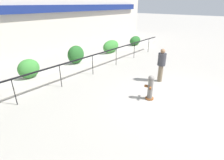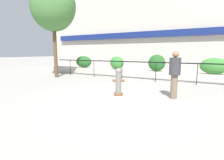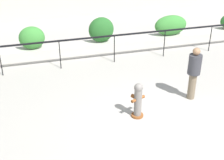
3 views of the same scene
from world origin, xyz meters
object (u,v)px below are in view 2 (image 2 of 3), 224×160
at_px(hedge_bush_3, 215,66).
at_px(pedestrian, 175,72).
at_px(hedge_bush_1, 117,63).
at_px(fire_hydrant, 118,81).
at_px(street_tree, 53,7).
at_px(hedge_bush_2, 157,63).
at_px(hedge_bush_0, 84,62).

height_order(hedge_bush_3, pedestrian, pedestrian).
relative_size(hedge_bush_3, pedestrian, 0.86).
bearing_deg(hedge_bush_1, fire_hydrant, -62.19).
distance_m(fire_hydrant, street_tree, 7.74).
bearing_deg(hedge_bush_3, hedge_bush_2, 180.00).
xyz_separation_m(hedge_bush_0, fire_hydrant, (5.57, -4.98, -0.40)).
xyz_separation_m(hedge_bush_2, fire_hydrant, (-0.20, -4.98, -0.47)).
relative_size(hedge_bush_2, fire_hydrant, 0.98).
xyz_separation_m(hedge_bush_1, fire_hydrant, (2.63, -4.98, -0.40)).
bearing_deg(street_tree, fire_hydrant, -22.97).
bearing_deg(hedge_bush_1, hedge_bush_0, 180.00).
xyz_separation_m(hedge_bush_1, hedge_bush_2, (2.83, 0.00, 0.07)).
bearing_deg(hedge_bush_1, hedge_bush_3, 0.00).
xyz_separation_m(fire_hydrant, street_tree, (-6.06, 2.57, 4.07)).
bearing_deg(street_tree, hedge_bush_0, 78.47).
bearing_deg(hedge_bush_3, fire_hydrant, -124.06).
relative_size(hedge_bush_0, hedge_bush_3, 0.93).
distance_m(fire_hydrant, pedestrian, 2.11).
relative_size(hedge_bush_0, street_tree, 0.22).
height_order(hedge_bush_3, fire_hydrant, hedge_bush_3).
bearing_deg(street_tree, hedge_bush_1, 35.05).
bearing_deg(hedge_bush_3, pedestrian, -106.87).
bearing_deg(hedge_bush_1, hedge_bush_2, 0.00).
distance_m(hedge_bush_0, pedestrian, 8.81).
bearing_deg(street_tree, hedge_bush_3, 14.34).
distance_m(hedge_bush_2, hedge_bush_3, 3.17).
bearing_deg(hedge_bush_1, street_tree, -144.95).
relative_size(hedge_bush_1, hedge_bush_3, 0.68).
height_order(fire_hydrant, street_tree, street_tree).
bearing_deg(hedge_bush_2, hedge_bush_0, 180.00).
relative_size(hedge_bush_0, fire_hydrant, 1.29).
bearing_deg(fire_hydrant, pedestrian, 14.00).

